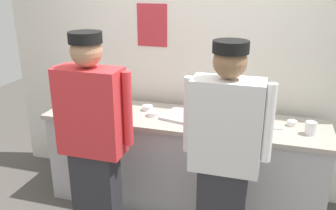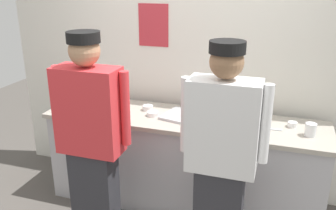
% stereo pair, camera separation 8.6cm
% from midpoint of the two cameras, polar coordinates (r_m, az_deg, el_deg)
% --- Properties ---
extents(wall_back, '(4.04, 0.11, 2.76)m').
position_cam_midpoint_polar(wall_back, '(3.62, 3.63, 7.67)').
color(wall_back, silver).
rests_on(wall_back, ground).
extents(prep_counter, '(2.58, 0.65, 0.90)m').
position_cam_midpoint_polar(prep_counter, '(3.53, 1.61, -8.78)').
color(prep_counter, '#B2B2B7').
rests_on(prep_counter, ground).
extents(chef_near_left, '(0.63, 0.24, 1.76)m').
position_cam_midpoint_polar(chef_near_left, '(2.87, -12.49, -5.25)').
color(chef_near_left, '#2D2D33').
rests_on(chef_near_left, ground).
extents(chef_center, '(0.63, 0.24, 1.74)m').
position_cam_midpoint_polar(chef_center, '(2.62, 7.90, -7.76)').
color(chef_center, '#2D2D33').
rests_on(chef_center, ground).
extents(plate_stack_front, '(0.20, 0.20, 0.08)m').
position_cam_midpoint_polar(plate_stack_front, '(3.12, 8.09, -2.95)').
color(plate_stack_front, white).
rests_on(plate_stack_front, prep_counter).
extents(mixing_bowl_steel, '(0.36, 0.36, 0.11)m').
position_cam_midpoint_polar(mixing_bowl_steel, '(3.60, -12.12, 0.18)').
color(mixing_bowl_steel, '#B7BABF').
rests_on(mixing_bowl_steel, prep_counter).
extents(sheet_tray, '(0.53, 0.43, 0.02)m').
position_cam_midpoint_polar(sheet_tray, '(3.32, 2.62, -1.90)').
color(sheet_tray, '#B7BABF').
rests_on(sheet_tray, prep_counter).
extents(squeeze_bottle_primary, '(0.05, 0.05, 0.18)m').
position_cam_midpoint_polar(squeeze_bottle_primary, '(3.20, 10.32, -1.64)').
color(squeeze_bottle_primary, '#56A333').
rests_on(squeeze_bottle_primary, prep_counter).
extents(ramekin_red_sauce, '(0.09, 0.09, 0.04)m').
position_cam_midpoint_polar(ramekin_red_sauce, '(3.40, -8.57, -1.38)').
color(ramekin_red_sauce, white).
rests_on(ramekin_red_sauce, prep_counter).
extents(ramekin_green_sauce, '(0.08, 0.08, 0.05)m').
position_cam_midpoint_polar(ramekin_green_sauce, '(3.32, 18.14, -2.69)').
color(ramekin_green_sauce, white).
rests_on(ramekin_green_sauce, prep_counter).
extents(ramekin_yellow_sauce, '(0.11, 0.11, 0.04)m').
position_cam_midpoint_polar(ramekin_yellow_sauce, '(3.37, -3.14, -1.38)').
color(ramekin_yellow_sauce, white).
rests_on(ramekin_yellow_sauce, prep_counter).
extents(ramekin_orange_sauce, '(0.10, 0.10, 0.05)m').
position_cam_midpoint_polar(ramekin_orange_sauce, '(3.51, -3.94, -0.43)').
color(ramekin_orange_sauce, white).
rests_on(ramekin_orange_sauce, prep_counter).
extents(deli_cup, '(0.09, 0.09, 0.11)m').
position_cam_midpoint_polar(deli_cup, '(3.18, 20.68, -3.42)').
color(deli_cup, white).
rests_on(deli_cup, prep_counter).
extents(chefs_knife, '(0.28, 0.03, 0.02)m').
position_cam_midpoint_polar(chefs_knife, '(3.22, 13.86, -3.29)').
color(chefs_knife, '#B7BABF').
rests_on(chefs_knife, prep_counter).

